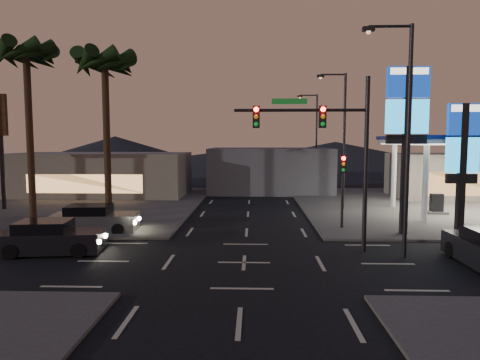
{
  "coord_description": "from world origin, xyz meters",
  "views": [
    {
      "loc": [
        0.41,
        -17.6,
        5.1
      ],
      "look_at": [
        -0.35,
        5.5,
        3.0
      ],
      "focal_mm": 32.0,
      "sensor_mm": 36.0,
      "label": 1
    }
  ],
  "objects_px": {
    "pylon_sign_tall": "(407,117)",
    "traffic_signal_mast": "(328,138)",
    "car_lane_a_front": "(50,238)",
    "car_lane_b_front": "(94,220)",
    "pylon_sign_short": "(463,150)"
  },
  "relations": [
    {
      "from": "pylon_sign_tall",
      "to": "traffic_signal_mast",
      "type": "relative_size",
      "value": 1.12
    },
    {
      "from": "traffic_signal_mast",
      "to": "car_lane_a_front",
      "type": "bearing_deg",
      "value": -176.52
    },
    {
      "from": "traffic_signal_mast",
      "to": "car_lane_a_front",
      "type": "height_order",
      "value": "traffic_signal_mast"
    },
    {
      "from": "car_lane_b_front",
      "to": "pylon_sign_short",
      "type": "bearing_deg",
      "value": -3.59
    },
    {
      "from": "pylon_sign_short",
      "to": "traffic_signal_mast",
      "type": "relative_size",
      "value": 0.88
    },
    {
      "from": "pylon_sign_short",
      "to": "car_lane_a_front",
      "type": "height_order",
      "value": "pylon_sign_short"
    },
    {
      "from": "pylon_sign_tall",
      "to": "pylon_sign_short",
      "type": "distance_m",
      "value": 3.2
    },
    {
      "from": "pylon_sign_short",
      "to": "car_lane_a_front",
      "type": "distance_m",
      "value": 20.53
    },
    {
      "from": "pylon_sign_short",
      "to": "car_lane_a_front",
      "type": "relative_size",
      "value": 1.46
    },
    {
      "from": "pylon_sign_tall",
      "to": "car_lane_a_front",
      "type": "distance_m",
      "value": 18.78
    },
    {
      "from": "pylon_sign_tall",
      "to": "car_lane_a_front",
      "type": "height_order",
      "value": "pylon_sign_tall"
    },
    {
      "from": "pylon_sign_short",
      "to": "car_lane_b_front",
      "type": "distance_m",
      "value": 19.99
    },
    {
      "from": "pylon_sign_tall",
      "to": "car_lane_b_front",
      "type": "bearing_deg",
      "value": 179.23
    },
    {
      "from": "pylon_sign_tall",
      "to": "car_lane_b_front",
      "type": "relative_size",
      "value": 1.85
    },
    {
      "from": "traffic_signal_mast",
      "to": "pylon_sign_short",
      "type": "bearing_deg",
      "value": 19.13
    }
  ]
}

